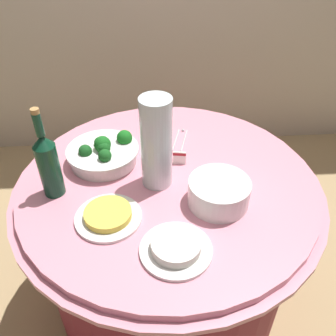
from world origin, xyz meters
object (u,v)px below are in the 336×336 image
object	(u,v)px
food_plate_rice	(176,248)
food_plate_fried_egg	(108,216)
label_placard_front	(179,157)
broccoli_bowl	(104,153)
label_placard_mid	(152,138)
serving_tongs	(180,139)
decorative_fruit_vase	(157,148)
plate_stack	(219,192)
wine_bottle	(48,163)

from	to	relation	value
food_plate_rice	food_plate_fried_egg	world-z (taller)	food_plate_rice
label_placard_front	broccoli_bowl	bearing A→B (deg)	173.67
broccoli_bowl	food_plate_fried_egg	distance (m)	0.32
food_plate_rice	label_placard_mid	size ratio (longest dim) A/B	4.00
serving_tongs	food_plate_rice	xyz separation A→B (m)	(-0.07, -0.59, 0.01)
food_plate_rice	label_placard_front	bearing A→B (deg)	83.18
food_plate_fried_egg	label_placard_mid	xyz separation A→B (m)	(0.16, 0.42, 0.02)
label_placard_front	label_placard_mid	size ratio (longest dim) A/B	1.00
decorative_fruit_vase	food_plate_fried_egg	world-z (taller)	decorative_fruit_vase
broccoli_bowl	food_plate_fried_egg	size ratio (longest dim) A/B	1.27
decorative_fruit_vase	label_placard_front	size ratio (longest dim) A/B	6.18
broccoli_bowl	plate_stack	size ratio (longest dim) A/B	1.33
wine_bottle	serving_tongs	world-z (taller)	wine_bottle
broccoli_bowl	decorative_fruit_vase	distance (m)	0.27
decorative_fruit_vase	label_placard_front	world-z (taller)	decorative_fruit_vase
serving_tongs	food_plate_rice	size ratio (longest dim) A/B	0.76
broccoli_bowl	food_plate_rice	distance (m)	0.52
food_plate_rice	label_placard_front	xyz separation A→B (m)	(0.05, 0.43, 0.01)
decorative_fruit_vase	plate_stack	bearing A→B (deg)	-31.56
food_plate_rice	food_plate_fried_egg	distance (m)	0.26
wine_bottle	serving_tongs	xyz separation A→B (m)	(0.48, 0.30, -0.12)
serving_tongs	wine_bottle	bearing A→B (deg)	-147.83
wine_bottle	food_plate_rice	world-z (taller)	wine_bottle
plate_stack	wine_bottle	bearing A→B (deg)	170.83
plate_stack	food_plate_rice	distance (m)	0.26
decorative_fruit_vase	broccoli_bowl	bearing A→B (deg)	146.01
broccoli_bowl	label_placard_mid	distance (m)	0.22
broccoli_bowl	serving_tongs	world-z (taller)	broccoli_bowl
decorative_fruit_vase	food_plate_rice	distance (m)	0.36
decorative_fruit_vase	food_plate_rice	size ratio (longest dim) A/B	1.55
label_placard_front	label_placard_mid	xyz separation A→B (m)	(-0.10, 0.14, 0.00)
decorative_fruit_vase	food_plate_fried_egg	size ratio (longest dim) A/B	1.55
wine_bottle	food_plate_rice	distance (m)	0.51
wine_bottle	label_placard_front	bearing A→B (deg)	16.64
broccoli_bowl	food_plate_fried_egg	bearing A→B (deg)	-83.99
plate_stack	label_placard_mid	world-z (taller)	plate_stack
broccoli_bowl	wine_bottle	size ratio (longest dim) A/B	0.83
decorative_fruit_vase	food_plate_rice	xyz separation A→B (m)	(0.04, -0.33, -0.13)
wine_bottle	label_placard_mid	bearing A→B (deg)	38.04
food_plate_rice	label_placard_front	size ratio (longest dim) A/B	4.00
decorative_fruit_vase	label_placard_mid	bearing A→B (deg)	92.52
plate_stack	label_placard_front	world-z (taller)	plate_stack
food_plate_fried_egg	plate_stack	bearing A→B (deg)	8.24
wine_bottle	label_placard_front	xyz separation A→B (m)	(0.46, 0.14, -0.10)
decorative_fruit_vase	label_placard_mid	size ratio (longest dim) A/B	6.18
plate_stack	decorative_fruit_vase	bearing A→B (deg)	148.44
food_plate_fried_egg	label_placard_mid	bearing A→B (deg)	69.55
wine_bottle	decorative_fruit_vase	world-z (taller)	decorative_fruit_vase
decorative_fruit_vase	label_placard_mid	world-z (taller)	decorative_fruit_vase
decorative_fruit_vase	food_plate_rice	world-z (taller)	decorative_fruit_vase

